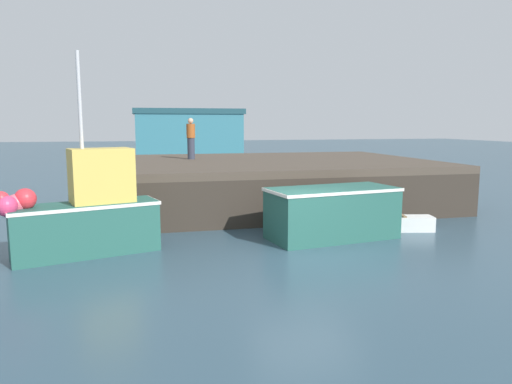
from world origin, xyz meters
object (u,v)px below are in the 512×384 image
at_px(fishing_boat_near_right, 332,212).
at_px(dockworker, 191,139).
at_px(rowboat, 402,223).
at_px(fishing_boat_near_left, 85,213).

height_order(fishing_boat_near_right, dockworker, dockworker).
relative_size(fishing_boat_near_right, rowboat, 2.01).
relative_size(fishing_boat_near_left, rowboat, 2.57).
bearing_deg(fishing_boat_near_right, fishing_boat_near_left, -178.63).
bearing_deg(fishing_boat_near_right, rowboat, 8.77).
bearing_deg(dockworker, fishing_boat_near_right, -67.06).
bearing_deg(dockworker, rowboat, -51.68).
xyz_separation_m(fishing_boat_near_left, fishing_boat_near_right, (6.32, 0.15, -0.26)).
xyz_separation_m(fishing_boat_near_right, rowboat, (2.35, 0.36, -0.52)).
xyz_separation_m(rowboat, dockworker, (-5.39, 6.82, 2.30)).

